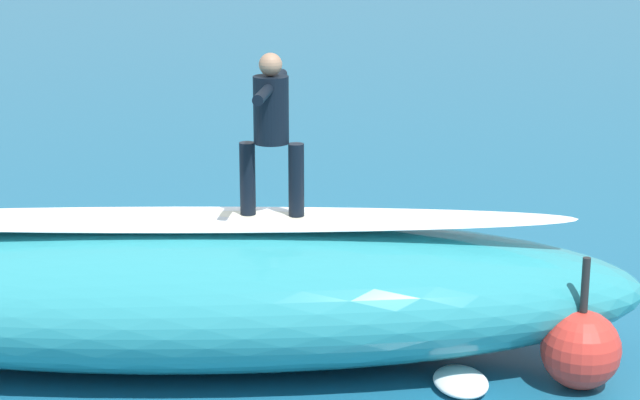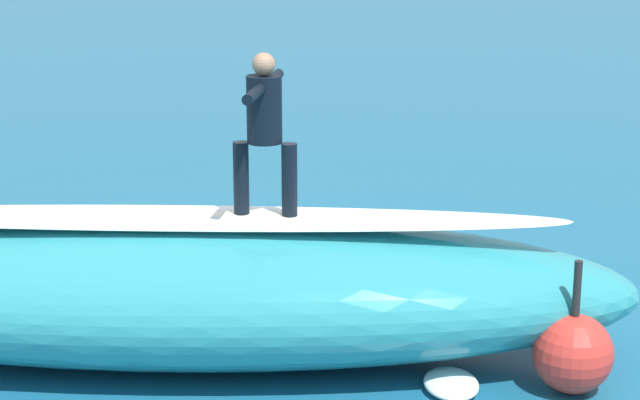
{
  "view_description": "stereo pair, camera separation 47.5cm",
  "coord_description": "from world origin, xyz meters",
  "px_view_note": "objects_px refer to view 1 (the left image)",
  "views": [
    {
      "loc": [
        -0.62,
        12.53,
        4.57
      ],
      "look_at": [
        -1.31,
        0.28,
        1.17
      ],
      "focal_mm": 63.65,
      "sensor_mm": 36.0,
      "label": 1
    },
    {
      "loc": [
        -1.09,
        12.54,
        4.57
      ],
      "look_at": [
        -1.31,
        0.28,
        1.17
      ],
      "focal_mm": 63.65,
      "sensor_mm": 36.0,
      "label": 2
    }
  ],
  "objects_px": {
    "surfboard_riding": "(272,219)",
    "buoy_marker": "(581,349)",
    "surfer_paddling": "(361,234)",
    "surfer_riding": "(271,122)",
    "surfboard_paddling": "(356,249)"
  },
  "relations": [
    {
      "from": "surfboard_riding",
      "to": "buoy_marker",
      "type": "height_order",
      "value": "surfboard_riding"
    },
    {
      "from": "surfer_paddling",
      "to": "surfboard_riding",
      "type": "bearing_deg",
      "value": 16.47
    },
    {
      "from": "buoy_marker",
      "to": "surfer_paddling",
      "type": "bearing_deg",
      "value": -68.67
    },
    {
      "from": "surfer_riding",
      "to": "buoy_marker",
      "type": "bearing_deg",
      "value": 172.9
    },
    {
      "from": "surfer_riding",
      "to": "surfboard_riding",
      "type": "bearing_deg",
      "value": 9.75
    },
    {
      "from": "surfboard_paddling",
      "to": "surfer_paddling",
      "type": "xyz_separation_m",
      "value": [
        -0.07,
        -0.1,
        0.17
      ]
    },
    {
      "from": "surfboard_paddling",
      "to": "buoy_marker",
      "type": "distance_m",
      "value": 4.56
    },
    {
      "from": "surfer_paddling",
      "to": "buoy_marker",
      "type": "bearing_deg",
      "value": 56.96
    },
    {
      "from": "surfer_paddling",
      "to": "buoy_marker",
      "type": "xyz_separation_m",
      "value": [
        -1.68,
        4.3,
        0.16
      ]
    },
    {
      "from": "surfboard_paddling",
      "to": "surfer_paddling",
      "type": "distance_m",
      "value": 0.22
    },
    {
      "from": "surfboard_paddling",
      "to": "buoy_marker",
      "type": "relative_size",
      "value": 1.92
    },
    {
      "from": "surfboard_paddling",
      "to": "surfboard_riding",
      "type": "bearing_deg",
      "value": 17.05
    },
    {
      "from": "surfboard_paddling",
      "to": "buoy_marker",
      "type": "xyz_separation_m",
      "value": [
        -1.75,
        4.2,
        0.34
      ]
    },
    {
      "from": "surfer_riding",
      "to": "surfer_paddling",
      "type": "xyz_separation_m",
      "value": [
        -1.19,
        -3.43,
        -2.19
      ]
    },
    {
      "from": "surfer_riding",
      "to": "surfboard_paddling",
      "type": "relative_size",
      "value": 0.64
    }
  ]
}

